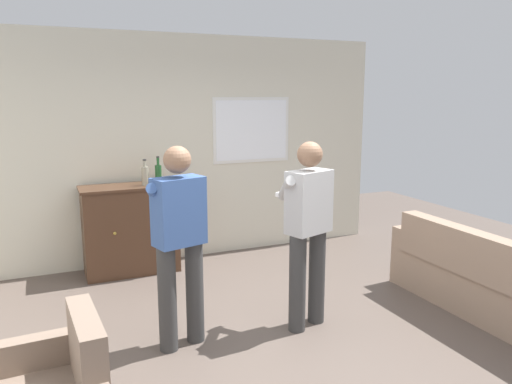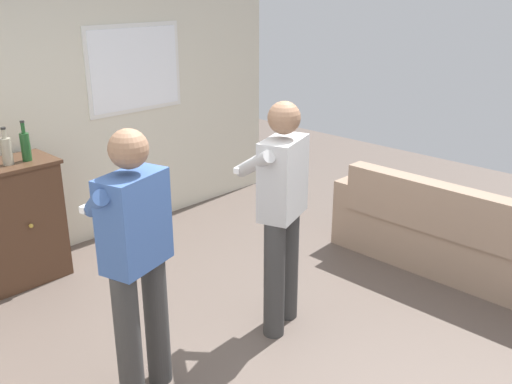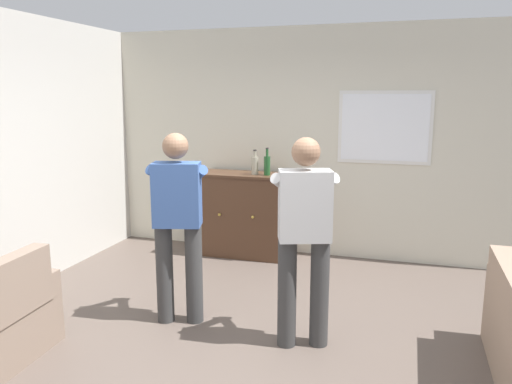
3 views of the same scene
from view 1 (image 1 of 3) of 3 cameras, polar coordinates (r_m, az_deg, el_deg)
The scene contains 8 objects.
ground at distance 4.38m, azimuth 2.67°, elevation -17.17°, with size 10.40×10.40×0.00m, color brown.
wall_back_with_window at distance 6.39m, azimuth -7.61°, elevation 5.00°, with size 5.20×0.15×2.80m.
couch at distance 5.17m, azimuth 25.59°, elevation -9.76°, with size 0.57×2.39×0.84m.
sideboard_cabinet at distance 6.03m, azimuth -14.12°, elevation -4.15°, with size 1.10×0.49×1.04m.
bottle_wine_green at distance 5.90m, azimuth -11.09°, elevation 2.07°, with size 0.08×0.08×0.33m.
bottle_liquor_amber at distance 5.88m, azimuth -12.56°, elevation 1.89°, with size 0.08×0.08×0.30m.
person_standing_left at distance 4.10m, azimuth -8.81°, elevation -5.13°, with size 0.54×0.52×1.68m.
person_standing_right at distance 4.42m, azimuth 5.89°, elevation -3.86°, with size 0.53×0.52×1.68m.
Camera 1 is at (-1.71, -3.46, 2.07)m, focal length 35.00 mm.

